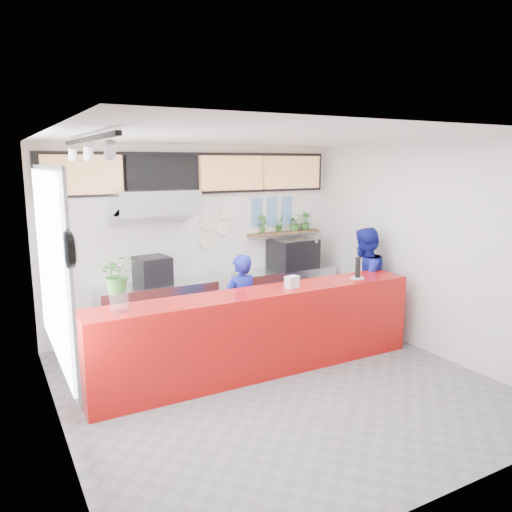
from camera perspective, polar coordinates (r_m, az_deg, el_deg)
name	(u,v)px	position (r m, az deg, el deg)	size (l,w,h in m)	color
floor	(276,383)	(6.45, 2.30, -14.34)	(5.00, 5.00, 0.00)	slate
ceiling	(278,138)	(5.84, 2.52, 13.36)	(5.00, 5.00, 0.00)	silver
wall_back	(197,239)	(8.17, -6.72, 2.00)	(5.00, 5.00, 0.00)	white
wall_left	(54,292)	(5.17, -22.11, -3.86)	(5.00, 5.00, 0.00)	white
wall_right	(426,249)	(7.55, 18.85, 0.77)	(5.00, 5.00, 0.00)	white
service_counter	(260,332)	(6.56, 0.50, -8.70)	(4.50, 0.60, 1.10)	#A80F0C
cream_band	(196,170)	(8.07, -6.87, 9.73)	(5.00, 0.02, 0.80)	beige
prep_bench	(158,312)	(7.87, -11.15, -6.33)	(1.80, 0.60, 0.90)	#B2B5BA
panini_oven	(153,271)	(7.68, -11.74, -1.66)	(0.47, 0.47, 0.43)	black
extraction_hood	(155,202)	(7.50, -11.50, 6.08)	(1.20, 0.70, 0.35)	#B2B5BA
hood_lip	(155,216)	(7.52, -11.45, 4.56)	(1.20, 0.70, 0.08)	#B2B5BA
right_bench	(285,294)	(8.80, 3.28, -4.31)	(1.80, 0.60, 0.90)	#B2B5BA
espresso_machine	(293,254)	(8.73, 4.28, 0.28)	(0.78, 0.56, 0.50)	black
espresso_tray	(293,240)	(8.70, 4.30, 1.78)	(0.70, 0.48, 0.06)	#AAACB1
herb_shelf	(284,233)	(8.81, 3.22, 2.68)	(1.40, 0.18, 0.04)	brown
menu_board_far_left	(83,175)	(7.48, -19.19, 8.76)	(1.10, 0.10, 0.55)	tan
menu_board_mid_left	(163,174)	(7.77, -10.64, 9.22)	(1.10, 0.10, 0.55)	black
menu_board_mid_right	(231,173)	(8.20, -2.82, 9.46)	(1.10, 0.10, 0.55)	tan
menu_board_far_right	(292,172)	(8.78, 4.09, 9.52)	(1.10, 0.10, 0.55)	tan
soffit	(197,173)	(8.04, -6.78, 9.37)	(4.80, 0.04, 0.65)	black
window_pane	(52,266)	(5.42, -22.33, -1.05)	(0.04, 2.20, 1.90)	silver
window_frame	(54,266)	(5.42, -22.12, -1.03)	(0.03, 2.30, 2.00)	#B2B5BA
wall_clock_rim	(69,250)	(4.18, -20.58, 0.68)	(0.30, 0.30, 0.05)	black
wall_clock_face	(73,249)	(4.19, -20.17, 0.71)	(0.26, 0.26, 0.02)	white
track_rail	(88,139)	(5.08, -18.70, 12.54)	(0.05, 2.40, 0.04)	black
dec_plate_a	(206,223)	(8.17, -5.70, 3.78)	(0.24, 0.24, 0.03)	silver
dec_plate_b	(223,228)	(8.30, -3.79, 3.23)	(0.24, 0.24, 0.03)	silver
dec_plate_c	(207,241)	(8.21, -5.66, 1.70)	(0.24, 0.24, 0.03)	silver
dec_plate_d	(226,213)	(8.30, -3.49, 4.96)	(0.24, 0.24, 0.03)	silver
photo_frame_a	(257,205)	(8.57, 0.12, 5.84)	(0.20, 0.02, 0.25)	#598CBF
photo_frame_b	(272,204)	(8.72, 1.85, 5.92)	(0.20, 0.02, 0.25)	#598CBF
photo_frame_c	(287,204)	(8.87, 3.53, 5.99)	(0.20, 0.02, 0.25)	#598CBF
photo_frame_d	(257,220)	(8.59, 0.12, 4.18)	(0.20, 0.02, 0.25)	#598CBF
photo_frame_e	(272,219)	(8.74, 1.84, 4.28)	(0.20, 0.02, 0.25)	#598CBF
photo_frame_f	(287,218)	(8.90, 3.51, 4.38)	(0.20, 0.02, 0.25)	#598CBF
staff_center	(240,307)	(6.97, -1.79, -5.83)	(0.54, 0.36, 1.49)	navy
staff_right	(363,282)	(8.01, 12.18, -2.98)	(0.84, 0.66, 1.73)	navy
herb_a	(262,224)	(8.56, 0.73, 3.71)	(0.17, 0.12, 0.33)	#2A6122
herb_b	(280,224)	(8.74, 2.72, 3.69)	(0.16, 0.13, 0.28)	#2A6122
herb_c	(295,223)	(8.91, 4.47, 3.83)	(0.26, 0.23, 0.29)	#2A6122
herb_d	(305,221)	(9.03, 5.66, 3.96)	(0.17, 0.15, 0.31)	#2A6122
glass_vase	(119,301)	(5.70, -15.39, -4.99)	(0.20, 0.20, 0.25)	silver
basil_vase	(118,274)	(5.63, -15.54, -1.98)	(0.38, 0.33, 0.42)	#2A6122
napkin_holder	(292,282)	(6.57, 4.12, -2.97)	(0.18, 0.11, 0.15)	silver
white_plate	(357,278)	(7.23, 11.51, -2.47)	(0.20, 0.20, 0.01)	silver
pepper_mill	(358,267)	(7.20, 11.55, -1.29)	(0.07, 0.07, 0.29)	black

